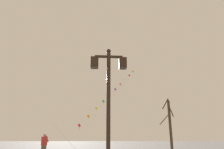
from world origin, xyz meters
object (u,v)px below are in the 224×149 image
kite_flyer (44,145)px  bare_tree (170,126)px  twin_lantern_lamp_post (109,85)px  kite_train (108,97)px

kite_flyer → bare_tree: 9.52m
twin_lantern_lamp_post → kite_train: 16.95m
twin_lantern_lamp_post → kite_train: (0.65, 16.71, 2.79)m
kite_train → bare_tree: bearing=-59.8°
kite_flyer → kite_train: bearing=0.5°
twin_lantern_lamp_post → kite_flyer: twin_lantern_lamp_post is taller
kite_train → bare_tree: size_ratio=2.77×
kite_train → kite_flyer: (-4.91, -7.80, -5.07)m
bare_tree → kite_train: bearing=120.2°
kite_train → kite_flyer: 10.52m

